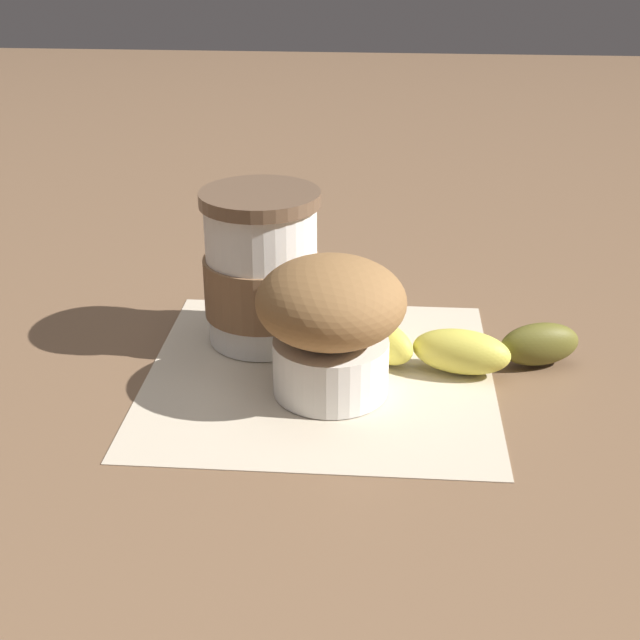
{
  "coord_description": "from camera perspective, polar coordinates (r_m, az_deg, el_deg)",
  "views": [
    {
      "loc": [
        0.05,
        -0.56,
        0.31
      ],
      "look_at": [
        0.0,
        0.0,
        0.04
      ],
      "focal_mm": 50.0,
      "sensor_mm": 36.0,
      "label": 1
    }
  ],
  "objects": [
    {
      "name": "ground_plane",
      "position": [
        0.64,
        0.0,
        -3.52
      ],
      "size": [
        3.0,
        3.0,
        0.0
      ],
      "primitive_type": "plane",
      "color": "brown"
    },
    {
      "name": "paper_napkin",
      "position": [
        0.63,
        0.0,
        -3.46
      ],
      "size": [
        0.25,
        0.25,
        0.0
      ],
      "primitive_type": "cube",
      "rotation": [
        0.0,
        0.0,
        0.01
      ],
      "color": "beige",
      "rests_on": "ground_plane"
    },
    {
      "name": "coffee_cup",
      "position": [
        0.66,
        -3.73,
        3.09
      ],
      "size": [
        0.09,
        0.09,
        0.12
      ],
      "color": "white",
      "rests_on": "paper_napkin"
    },
    {
      "name": "muffin",
      "position": [
        0.59,
        0.7,
        -0.04
      ],
      "size": [
        0.1,
        0.1,
        0.1
      ],
      "color": "white",
      "rests_on": "paper_napkin"
    },
    {
      "name": "banana",
      "position": [
        0.64,
        8.96,
        -1.67
      ],
      "size": [
        0.18,
        0.06,
        0.03
      ],
      "color": "#D6CC4C",
      "rests_on": "paper_napkin"
    }
  ]
}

